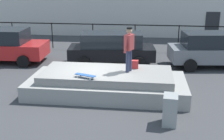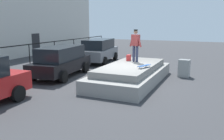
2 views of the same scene
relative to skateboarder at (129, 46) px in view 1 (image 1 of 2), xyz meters
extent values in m
plane|color=#38383A|center=(-1.43, 0.10, -1.92)|extent=(60.00, 60.00, 0.00)
cube|color=gray|center=(-0.85, -0.08, -1.61)|extent=(6.17, 2.73, 0.61)
cube|color=gray|center=(-0.85, -0.08, -1.15)|extent=(5.06, 2.24, 0.31)
cylinder|color=#2D334C|center=(0.04, 0.10, -0.56)|extent=(0.14, 0.14, 0.87)
cylinder|color=#2D334C|center=(-0.04, -0.10, -0.56)|extent=(0.14, 0.14, 0.87)
cube|color=maroon|center=(0.00, 0.00, 0.17)|extent=(0.38, 0.49, 0.59)
cylinder|color=maroon|center=(0.10, 0.25, 0.12)|extent=(0.18, 0.29, 0.62)
cylinder|color=maroon|center=(-0.10, -0.25, 0.12)|extent=(0.18, 0.29, 0.62)
sphere|color=tan|center=(0.00, 0.00, 0.60)|extent=(0.22, 0.22, 0.22)
cylinder|color=black|center=(0.00, 0.00, 0.70)|extent=(0.27, 0.27, 0.05)
cube|color=#264C8C|center=(-1.51, -0.95, -0.89)|extent=(0.83, 0.47, 0.02)
cylinder|color=silver|center=(-1.73, -0.76, -0.97)|extent=(0.06, 0.05, 0.06)
cylinder|color=silver|center=(-1.80, -0.95, -0.97)|extent=(0.06, 0.05, 0.06)
cylinder|color=silver|center=(-1.23, -0.95, -0.97)|extent=(0.06, 0.05, 0.06)
cylinder|color=silver|center=(-1.30, -1.14, -0.97)|extent=(0.06, 0.05, 0.06)
cube|color=red|center=(0.22, 0.45, -0.83)|extent=(0.29, 0.21, 0.33)
cube|color=#B21E1E|center=(-7.01, 3.80, -1.23)|extent=(4.61, 2.17, 0.74)
cube|color=black|center=(-7.01, 3.80, -0.49)|extent=(2.56, 1.84, 0.74)
cylinder|color=black|center=(-5.66, 4.87, -1.60)|extent=(0.65, 0.25, 0.64)
cylinder|color=black|center=(-5.56, 2.87, -1.60)|extent=(0.65, 0.25, 0.64)
cube|color=black|center=(-1.16, 3.99, -1.28)|extent=(4.60, 2.19, 0.64)
cube|color=black|center=(-1.16, 3.99, -0.59)|extent=(3.26, 1.84, 0.72)
cylinder|color=black|center=(-2.62, 4.71, -1.60)|extent=(0.66, 0.29, 0.64)
cylinder|color=black|center=(-2.43, 2.97, -1.60)|extent=(0.66, 0.29, 0.64)
cylinder|color=black|center=(0.11, 5.01, -1.60)|extent=(0.66, 0.29, 0.64)
cylinder|color=black|center=(0.31, 3.27, -1.60)|extent=(0.66, 0.29, 0.64)
cube|color=slate|center=(4.03, 4.24, -1.23)|extent=(4.54, 2.32, 0.73)
cube|color=black|center=(4.03, 4.24, -0.51)|extent=(3.21, 1.94, 0.71)
cylinder|color=black|center=(2.58, 4.98, -1.60)|extent=(0.66, 0.30, 0.64)
cylinder|color=black|center=(2.80, 3.16, -1.60)|extent=(0.66, 0.30, 0.64)
cube|color=gray|center=(1.46, -2.40, -1.43)|extent=(0.49, 0.64, 0.98)
cylinder|color=black|center=(-8.10, 7.26, -1.10)|extent=(0.06, 0.06, 1.64)
cylinder|color=black|center=(-5.43, 7.26, -1.10)|extent=(0.06, 0.06, 1.64)
cylinder|color=black|center=(-2.76, 7.26, -1.10)|extent=(0.06, 0.06, 1.64)
cylinder|color=black|center=(-0.10, 7.26, -1.10)|extent=(0.06, 0.06, 1.64)
cylinder|color=black|center=(2.57, 7.26, -1.10)|extent=(0.06, 0.06, 1.64)
cylinder|color=black|center=(5.24, 7.26, -1.10)|extent=(0.06, 0.06, 1.64)
cube|color=black|center=(-1.43, 7.26, -0.32)|extent=(24.00, 0.04, 0.06)
cube|color=#262628|center=(5.38, 11.49, -0.92)|extent=(1.00, 0.06, 2.00)
camera|label=1|loc=(0.68, -10.90, 2.53)|focal=47.19mm
camera|label=2|loc=(-12.20, -4.01, 1.09)|focal=38.45mm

